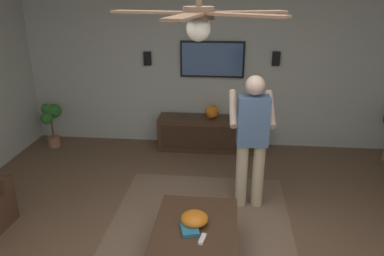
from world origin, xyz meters
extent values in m
cube|color=#B2B7AD|center=(3.19, 0.00, 1.34)|extent=(0.10, 6.59, 2.69)
cube|color=#7A604C|center=(0.34, 0.09, 0.01)|extent=(2.98, 2.05, 0.01)
cube|color=#422B1C|center=(0.14, 0.09, 0.35)|extent=(1.00, 0.80, 0.10)
cylinder|color=#422B1C|center=(0.56, -0.23, 0.15)|extent=(0.07, 0.07, 0.30)
cylinder|color=#422B1C|center=(0.56, 0.41, 0.15)|extent=(0.07, 0.07, 0.30)
cube|color=#382417|center=(0.14, 0.09, 0.10)|extent=(0.88, 0.68, 0.03)
cube|color=#422B1C|center=(2.86, 0.10, 0.28)|extent=(0.44, 1.70, 0.55)
cube|color=#352216|center=(2.64, 0.10, 0.28)|extent=(0.01, 1.56, 0.39)
cube|color=black|center=(3.10, 0.10, 1.46)|extent=(0.05, 1.03, 0.58)
cube|color=#415D8C|center=(3.07, 0.10, 1.46)|extent=(0.01, 0.97, 0.52)
cylinder|color=#C6B793|center=(1.19, -0.57, 0.41)|extent=(0.14, 0.14, 0.82)
cylinder|color=#C6B793|center=(1.17, -0.37, 0.41)|extent=(0.14, 0.14, 0.82)
cube|color=slate|center=(1.18, -0.47, 1.11)|extent=(0.24, 0.37, 0.58)
sphere|color=beige|center=(1.18, -0.47, 1.53)|extent=(0.22, 0.22, 0.22)
cylinder|color=beige|center=(1.37, -0.68, 1.20)|extent=(0.48, 0.12, 0.37)
cylinder|color=beige|center=(1.35, -0.24, 1.20)|extent=(0.48, 0.12, 0.37)
cube|color=white|center=(1.56, -0.45, 1.10)|extent=(0.04, 0.05, 0.16)
cylinder|color=#9E6B4C|center=(2.69, 2.74, 0.09)|extent=(0.20, 0.20, 0.17)
cylinder|color=brown|center=(2.69, 2.74, 0.31)|extent=(0.03, 0.03, 0.28)
sphere|color=#2D6B28|center=(2.79, 2.72, 0.61)|extent=(0.23, 0.23, 0.23)
sphere|color=#2D6B28|center=(2.72, 2.81, 0.67)|extent=(0.17, 0.17, 0.17)
sphere|color=#2D6B28|center=(2.75, 2.76, 0.60)|extent=(0.21, 0.21, 0.21)
sphere|color=#2D6B28|center=(2.59, 2.76, 0.54)|extent=(0.19, 0.19, 0.19)
ellipsoid|color=orange|center=(0.14, 0.10, 0.46)|extent=(0.27, 0.27, 0.12)
cube|color=white|center=(-0.10, 0.01, 0.41)|extent=(0.16, 0.07, 0.02)
cube|color=teal|center=(0.03, 0.14, 0.42)|extent=(0.25, 0.21, 0.04)
sphere|color=orange|center=(2.85, 0.08, 0.66)|extent=(0.22, 0.22, 0.22)
cube|color=black|center=(3.11, -0.91, 1.49)|extent=(0.06, 0.12, 0.22)
cube|color=black|center=(3.11, 1.16, 1.45)|extent=(0.06, 0.12, 0.22)
cylinder|color=#4C3828|center=(-0.42, 0.03, 2.39)|extent=(0.20, 0.20, 0.08)
sphere|color=silver|center=(-0.42, 0.03, 2.29)|extent=(0.16, 0.16, 0.16)
cube|color=brown|center=(-0.10, 0.04, 2.39)|extent=(0.57, 0.15, 0.02)
cube|color=brown|center=(-0.35, 0.34, 2.39)|extent=(0.23, 0.57, 0.02)
cube|color=brown|center=(-0.73, 0.07, 2.39)|extent=(0.57, 0.20, 0.02)
cube|color=brown|center=(-0.58, -0.25, 2.39)|extent=(0.39, 0.54, 0.02)
cube|color=brown|center=(-0.30, -0.27, 2.39)|extent=(0.31, 0.57, 0.02)
camera|label=1|loc=(-2.89, -0.18, 2.54)|focal=34.88mm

